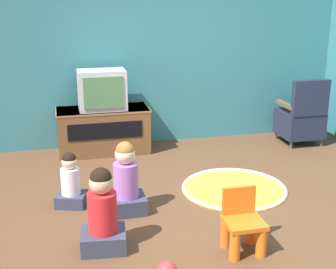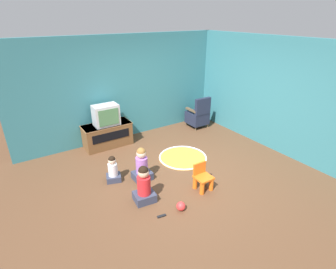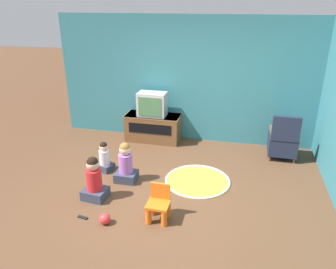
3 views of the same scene
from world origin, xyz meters
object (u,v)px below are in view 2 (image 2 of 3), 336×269
(tv_cabinet, at_px, (108,135))
(child_watching_center, at_px, (113,170))
(toy_ball, at_px, (181,206))
(black_armchair, at_px, (198,115))
(child_watching_left, at_px, (142,166))
(child_watching_right, at_px, (144,186))
(television, at_px, (106,115))
(remote_control, at_px, (162,216))
(yellow_kid_chair, at_px, (203,179))

(tv_cabinet, xyz_separation_m, child_watching_center, (-0.48, -1.52, -0.06))
(toy_ball, bearing_deg, black_armchair, 46.71)
(child_watching_left, distance_m, child_watching_right, 0.68)
(child_watching_center, bearing_deg, child_watching_right, -57.98)
(tv_cabinet, xyz_separation_m, child_watching_right, (-0.26, -2.40, 0.00))
(television, height_order, child_watching_right, television)
(television, distance_m, child_watching_left, 1.82)
(child_watching_center, xyz_separation_m, toy_ball, (0.62, -1.44, -0.16))
(television, bearing_deg, remote_control, -94.44)
(television, height_order, child_watching_left, television)
(black_armchair, xyz_separation_m, remote_control, (-2.89, -2.65, -0.35))
(child_watching_right, bearing_deg, child_watching_left, 71.65)
(toy_ball, bearing_deg, television, 92.68)
(child_watching_right, xyz_separation_m, remote_control, (0.04, -0.52, -0.30))
(black_armchair, distance_m, yellow_kid_chair, 3.04)
(tv_cabinet, distance_m, television, 0.53)
(remote_control, bearing_deg, yellow_kid_chair, -157.96)
(yellow_kid_chair, bearing_deg, child_watching_center, 138.80)
(yellow_kid_chair, xyz_separation_m, child_watching_right, (-1.10, 0.28, 0.10))
(child_watching_left, height_order, child_watching_right, child_watching_right)
(tv_cabinet, xyz_separation_m, yellow_kid_chair, (0.83, -2.69, -0.09))
(yellow_kid_chair, xyz_separation_m, child_watching_center, (-1.32, 1.17, 0.03))
(child_watching_right, distance_m, remote_control, 0.60)
(remote_control, bearing_deg, black_armchair, -127.95)
(television, relative_size, black_armchair, 0.64)
(black_armchair, height_order, remote_control, black_armchair)
(remote_control, bearing_deg, tv_cabinet, -84.78)
(child_watching_left, bearing_deg, toy_ball, -85.18)
(yellow_kid_chair, bearing_deg, remote_control, -167.14)
(child_watching_left, bearing_deg, television, 90.00)
(child_watching_right, bearing_deg, remote_control, -79.53)
(black_armchair, xyz_separation_m, child_watching_center, (-3.15, -1.24, -0.12))
(television, distance_m, child_watching_right, 2.44)
(tv_cabinet, bearing_deg, television, -90.00)
(television, relative_size, child_watching_left, 0.84)
(television, relative_size, remote_control, 3.81)
(remote_control, bearing_deg, child_watching_center, -69.96)
(child_watching_left, bearing_deg, black_armchair, 28.97)
(television, bearing_deg, child_watching_left, -89.26)
(tv_cabinet, distance_m, toy_ball, 2.98)
(television, height_order, remote_control, television)
(black_armchair, distance_m, child_watching_center, 3.39)
(tv_cabinet, xyz_separation_m, remote_control, (-0.22, -2.92, -0.29))
(television, relative_size, yellow_kid_chair, 1.15)
(child_watching_center, relative_size, toy_ball, 3.54)
(child_watching_center, bearing_deg, television, 89.94)
(television, distance_m, black_armchair, 2.72)
(yellow_kid_chair, bearing_deg, child_watching_left, 132.32)
(child_watching_center, bearing_deg, black_armchair, 39.55)
(remote_control, bearing_deg, toy_ball, -176.90)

